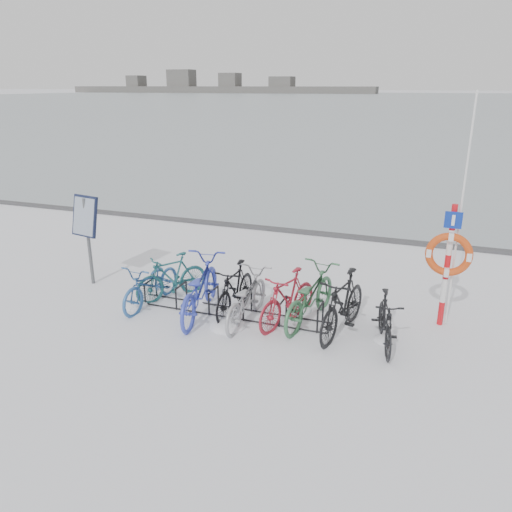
# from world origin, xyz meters

# --- Properties ---
(ground) EXTENTS (900.00, 900.00, 0.00)m
(ground) POSITION_xyz_m (0.00, 0.00, 0.00)
(ground) COLOR white
(ground) RESTS_ON ground
(ice_sheet) EXTENTS (400.00, 298.00, 0.02)m
(ice_sheet) POSITION_xyz_m (0.00, 155.00, 0.01)
(ice_sheet) COLOR #939DA6
(ice_sheet) RESTS_ON ground
(quay_edge) EXTENTS (400.00, 0.25, 0.10)m
(quay_edge) POSITION_xyz_m (0.00, 5.90, 0.05)
(quay_edge) COLOR #3F3F42
(quay_edge) RESTS_ON ground
(bike_rack) EXTENTS (4.00, 0.48, 0.46)m
(bike_rack) POSITION_xyz_m (0.00, 0.00, 0.18)
(bike_rack) COLOR black
(bike_rack) RESTS_ON ground
(info_board) EXTENTS (0.71, 0.37, 2.02)m
(info_board) POSITION_xyz_m (-3.55, 0.35, 1.46)
(info_board) COLOR #595B5E
(info_board) RESTS_ON ground
(lifebuoy_station) EXTENTS (0.81, 0.23, 4.20)m
(lifebuoy_station) POSITION_xyz_m (3.89, 0.85, 1.41)
(lifebuoy_station) COLOR red
(lifebuoy_station) RESTS_ON ground
(shoreline) EXTENTS (180.00, 12.00, 9.50)m
(shoreline) POSITION_xyz_m (-122.02, 260.00, 2.79)
(shoreline) COLOR #4F4F4F
(shoreline) RESTS_ON ground
(bike_0) EXTENTS (0.77, 1.88, 0.96)m
(bike_0) POSITION_xyz_m (-1.68, -0.13, 0.48)
(bike_0) COLOR #2D5C9D
(bike_0) RESTS_ON ground
(bike_1) EXTENTS (1.29, 1.62, 0.98)m
(bike_1) POSITION_xyz_m (-1.47, 0.32, 0.49)
(bike_1) COLOR #1D565B
(bike_1) RESTS_ON ground
(bike_2) EXTENTS (1.11, 2.30, 1.16)m
(bike_2) POSITION_xyz_m (-0.56, -0.22, 0.58)
(bike_2) COLOR #3341BB
(bike_2) RESTS_ON ground
(bike_3) EXTENTS (0.54, 1.73, 1.03)m
(bike_3) POSITION_xyz_m (0.06, 0.11, 0.51)
(bike_3) COLOR black
(bike_3) RESTS_ON ground
(bike_4) EXTENTS (0.70, 1.91, 0.99)m
(bike_4) POSITION_xyz_m (0.40, -0.18, 0.50)
(bike_4) COLOR #989AA0
(bike_4) RESTS_ON ground
(bike_5) EXTENTS (1.02, 1.82, 1.05)m
(bike_5) POSITION_xyz_m (1.17, 0.00, 0.53)
(bike_5) COLOR maroon
(bike_5) RESTS_ON ground
(bike_6) EXTENTS (1.07, 2.16, 1.09)m
(bike_6) POSITION_xyz_m (1.53, 0.23, 0.54)
(bike_6) COLOR #356B44
(bike_6) RESTS_ON ground
(bike_7) EXTENTS (0.93, 2.01, 1.17)m
(bike_7) POSITION_xyz_m (2.21, -0.03, 0.58)
(bike_7) COLOR black
(bike_7) RESTS_ON ground
(bike_8) EXTENTS (0.79, 1.65, 0.96)m
(bike_8) POSITION_xyz_m (2.98, -0.23, 0.48)
(bike_8) COLOR black
(bike_8) RESTS_ON ground
(snow_drifts) EXTENTS (5.40, 1.96, 0.24)m
(snow_drifts) POSITION_xyz_m (0.16, -0.02, 0.00)
(snow_drifts) COLOR white
(snow_drifts) RESTS_ON ground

